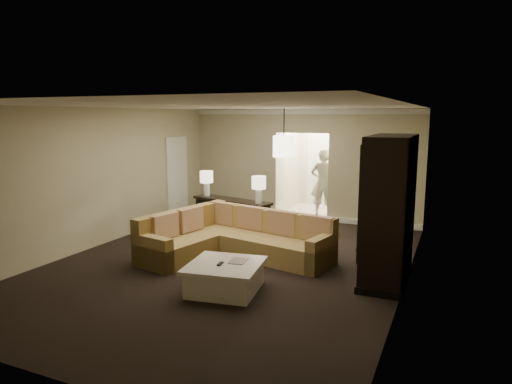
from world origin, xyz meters
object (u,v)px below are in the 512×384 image
at_px(sectional_sofa, 233,239).
at_px(person, 323,179).
at_px(drink_table, 368,257).
at_px(console_table, 232,213).
at_px(armoire, 388,212).
at_px(coffee_table, 225,277).

bearing_deg(sectional_sofa, person, 93.71).
bearing_deg(drink_table, console_table, 152.56).
xyz_separation_m(sectional_sofa, armoire, (2.82, -0.09, 0.77)).
xyz_separation_m(coffee_table, armoire, (2.16, 1.47, 0.90)).
distance_m(sectional_sofa, person, 4.18).
bearing_deg(console_table, drink_table, -14.34).
relative_size(drink_table, person, 0.26).
height_order(console_table, person, person).
bearing_deg(coffee_table, person, 90.79).
xyz_separation_m(sectional_sofa, drink_table, (2.53, -0.12, 0.01)).
relative_size(console_table, drink_table, 4.02).
height_order(coffee_table, console_table, console_table).
relative_size(sectional_sofa, drink_table, 6.54).
bearing_deg(console_table, armoire, -12.08).
xyz_separation_m(coffee_table, person, (-0.08, 5.65, 0.77)).
distance_m(console_table, person, 2.89).
distance_m(coffee_table, person, 5.70).
xyz_separation_m(armoire, person, (-2.24, 4.18, -0.13)).
bearing_deg(person, drink_table, 106.00).
xyz_separation_m(drink_table, person, (-1.95, 4.21, 0.63)).
height_order(sectional_sofa, coffee_table, sectional_sofa).
xyz_separation_m(console_table, person, (1.43, 2.45, 0.53)).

